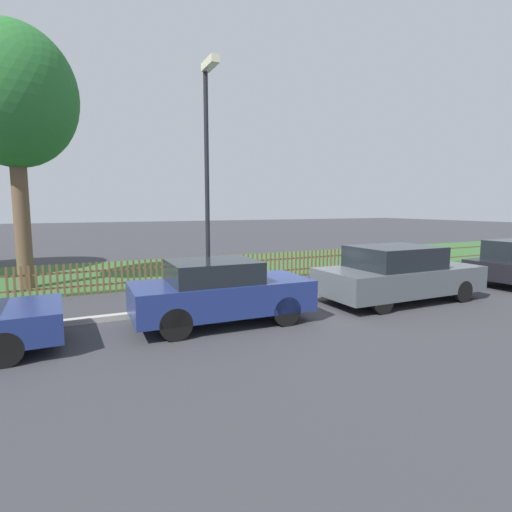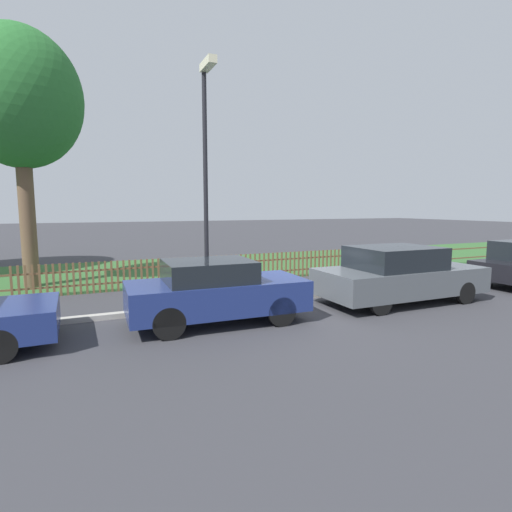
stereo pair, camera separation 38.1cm
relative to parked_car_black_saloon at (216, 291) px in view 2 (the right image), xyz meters
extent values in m
plane|color=#38383D|center=(2.32, 1.14, -0.70)|extent=(120.00, 120.00, 0.00)
cube|color=#B2ADA3|center=(2.32, 1.24, -0.64)|extent=(43.24, 0.20, 0.12)
cube|color=#33602D|center=(2.32, 7.68, -0.69)|extent=(43.24, 6.92, 0.01)
cube|color=brown|center=(2.32, 4.25, -0.44)|extent=(43.24, 0.03, 0.05)
cube|color=brown|center=(2.32, 4.25, -0.04)|extent=(43.24, 0.03, 0.05)
cube|color=brown|center=(-4.34, 4.22, -0.24)|extent=(0.06, 0.03, 0.92)
cube|color=brown|center=(-4.17, 4.22, -0.24)|extent=(0.06, 0.03, 0.92)
cube|color=brown|center=(-4.01, 4.22, -0.24)|extent=(0.06, 0.03, 0.92)
cube|color=brown|center=(-3.84, 4.22, -0.24)|extent=(0.06, 0.03, 0.92)
cube|color=brown|center=(-3.67, 4.22, -0.24)|extent=(0.06, 0.03, 0.92)
cube|color=brown|center=(-3.50, 4.22, -0.24)|extent=(0.06, 0.03, 0.92)
cube|color=brown|center=(-3.33, 4.22, -0.24)|extent=(0.06, 0.03, 0.92)
cube|color=brown|center=(-3.16, 4.22, -0.24)|extent=(0.06, 0.03, 0.92)
cube|color=brown|center=(-2.99, 4.22, -0.24)|extent=(0.06, 0.03, 0.92)
cube|color=brown|center=(-2.83, 4.22, -0.24)|extent=(0.06, 0.03, 0.92)
cube|color=brown|center=(-2.66, 4.22, -0.24)|extent=(0.06, 0.03, 0.92)
cube|color=brown|center=(-2.49, 4.22, -0.24)|extent=(0.06, 0.03, 0.92)
cube|color=brown|center=(-2.32, 4.22, -0.24)|extent=(0.06, 0.03, 0.92)
cube|color=brown|center=(-2.15, 4.22, -0.24)|extent=(0.06, 0.03, 0.92)
cube|color=brown|center=(-1.98, 4.22, -0.24)|extent=(0.06, 0.03, 0.92)
cube|color=brown|center=(-1.81, 4.22, -0.24)|extent=(0.06, 0.03, 0.92)
cube|color=brown|center=(-1.65, 4.22, -0.24)|extent=(0.06, 0.03, 0.92)
cube|color=brown|center=(-1.48, 4.22, -0.24)|extent=(0.06, 0.03, 0.92)
cube|color=brown|center=(-1.31, 4.22, -0.24)|extent=(0.06, 0.03, 0.92)
cube|color=brown|center=(-1.14, 4.22, -0.24)|extent=(0.06, 0.03, 0.92)
cube|color=brown|center=(-0.97, 4.22, -0.24)|extent=(0.06, 0.03, 0.92)
cube|color=brown|center=(-0.80, 4.22, -0.24)|extent=(0.06, 0.03, 0.92)
cube|color=brown|center=(-0.63, 4.22, -0.24)|extent=(0.06, 0.03, 0.92)
cube|color=brown|center=(-0.47, 4.22, -0.24)|extent=(0.06, 0.03, 0.92)
cube|color=brown|center=(-0.30, 4.22, -0.24)|extent=(0.06, 0.03, 0.92)
cube|color=brown|center=(-0.13, 4.22, -0.24)|extent=(0.06, 0.03, 0.92)
cube|color=brown|center=(0.04, 4.22, -0.24)|extent=(0.06, 0.03, 0.92)
cube|color=brown|center=(0.21, 4.22, -0.24)|extent=(0.06, 0.03, 0.92)
cube|color=brown|center=(0.38, 4.22, -0.24)|extent=(0.06, 0.03, 0.92)
cube|color=brown|center=(0.55, 4.22, -0.24)|extent=(0.06, 0.03, 0.92)
cube|color=brown|center=(0.71, 4.22, -0.24)|extent=(0.06, 0.03, 0.92)
cube|color=brown|center=(0.88, 4.22, -0.24)|extent=(0.06, 0.03, 0.92)
cube|color=brown|center=(1.05, 4.22, -0.24)|extent=(0.06, 0.03, 0.92)
cube|color=brown|center=(1.22, 4.22, -0.24)|extent=(0.06, 0.03, 0.92)
cube|color=brown|center=(1.39, 4.22, -0.24)|extent=(0.06, 0.03, 0.92)
cube|color=brown|center=(1.56, 4.22, -0.24)|extent=(0.06, 0.03, 0.92)
cube|color=brown|center=(1.73, 4.22, -0.24)|extent=(0.06, 0.03, 0.92)
cube|color=brown|center=(1.89, 4.22, -0.24)|extent=(0.06, 0.03, 0.92)
cube|color=brown|center=(2.06, 4.22, -0.24)|extent=(0.06, 0.03, 0.92)
cube|color=brown|center=(2.23, 4.22, -0.24)|extent=(0.06, 0.03, 0.92)
cube|color=brown|center=(2.40, 4.22, -0.24)|extent=(0.06, 0.03, 0.92)
cube|color=brown|center=(2.57, 4.22, -0.24)|extent=(0.06, 0.03, 0.92)
cube|color=brown|center=(2.74, 4.22, -0.24)|extent=(0.06, 0.03, 0.92)
cube|color=brown|center=(2.91, 4.22, -0.24)|extent=(0.06, 0.03, 0.92)
cube|color=brown|center=(3.07, 4.22, -0.24)|extent=(0.06, 0.03, 0.92)
cube|color=brown|center=(3.24, 4.22, -0.24)|extent=(0.06, 0.03, 0.92)
cube|color=brown|center=(3.41, 4.22, -0.24)|extent=(0.06, 0.03, 0.92)
cube|color=brown|center=(3.58, 4.22, -0.24)|extent=(0.06, 0.03, 0.92)
cube|color=brown|center=(3.75, 4.22, -0.24)|extent=(0.06, 0.03, 0.92)
cube|color=brown|center=(3.92, 4.22, -0.24)|extent=(0.06, 0.03, 0.92)
cube|color=brown|center=(4.09, 4.22, -0.24)|extent=(0.06, 0.03, 0.92)
cube|color=brown|center=(4.25, 4.22, -0.24)|extent=(0.06, 0.03, 0.92)
cube|color=brown|center=(4.42, 4.22, -0.24)|extent=(0.06, 0.03, 0.92)
cube|color=brown|center=(4.59, 4.22, -0.24)|extent=(0.06, 0.03, 0.92)
cube|color=brown|center=(4.76, 4.22, -0.24)|extent=(0.06, 0.03, 0.92)
cube|color=brown|center=(4.93, 4.22, -0.24)|extent=(0.06, 0.03, 0.92)
cube|color=brown|center=(5.10, 4.22, -0.24)|extent=(0.06, 0.03, 0.92)
cube|color=brown|center=(5.27, 4.22, -0.24)|extent=(0.06, 0.03, 0.92)
cube|color=brown|center=(5.43, 4.22, -0.24)|extent=(0.06, 0.03, 0.92)
cube|color=brown|center=(5.60, 4.22, -0.24)|extent=(0.06, 0.03, 0.92)
cube|color=brown|center=(5.77, 4.22, -0.24)|extent=(0.06, 0.03, 0.92)
cube|color=brown|center=(5.94, 4.22, -0.24)|extent=(0.06, 0.03, 0.92)
cube|color=brown|center=(6.11, 4.22, -0.24)|extent=(0.06, 0.03, 0.92)
cube|color=brown|center=(6.28, 4.22, -0.24)|extent=(0.06, 0.03, 0.92)
cube|color=brown|center=(6.45, 4.22, -0.24)|extent=(0.06, 0.03, 0.92)
cube|color=brown|center=(6.61, 4.22, -0.24)|extent=(0.06, 0.03, 0.92)
cube|color=brown|center=(6.78, 4.22, -0.24)|extent=(0.06, 0.03, 0.92)
cube|color=brown|center=(6.95, 4.22, -0.24)|extent=(0.06, 0.03, 0.92)
cube|color=brown|center=(7.12, 4.22, -0.24)|extent=(0.06, 0.03, 0.92)
cube|color=brown|center=(7.29, 4.22, -0.24)|extent=(0.06, 0.03, 0.92)
cube|color=brown|center=(7.46, 4.22, -0.24)|extent=(0.06, 0.03, 0.92)
cube|color=brown|center=(7.63, 4.22, -0.24)|extent=(0.06, 0.03, 0.92)
cube|color=brown|center=(7.79, 4.22, -0.24)|extent=(0.06, 0.03, 0.92)
cube|color=brown|center=(7.96, 4.22, -0.24)|extent=(0.06, 0.03, 0.92)
cube|color=brown|center=(8.13, 4.22, -0.24)|extent=(0.06, 0.03, 0.92)
cube|color=brown|center=(8.30, 4.22, -0.24)|extent=(0.06, 0.03, 0.92)
cube|color=brown|center=(8.47, 4.22, -0.24)|extent=(0.06, 0.03, 0.92)
cube|color=brown|center=(8.64, 4.22, -0.24)|extent=(0.06, 0.03, 0.92)
cube|color=brown|center=(8.81, 4.22, -0.24)|extent=(0.06, 0.03, 0.92)
cube|color=brown|center=(8.97, 4.22, -0.24)|extent=(0.06, 0.03, 0.92)
cylinder|color=black|center=(-3.87, 0.83, -0.41)|extent=(0.57, 0.15, 0.57)
cube|color=navy|center=(0.04, 0.00, -0.11)|extent=(3.79, 1.73, 0.65)
cube|color=black|center=(-0.15, 0.00, 0.44)|extent=(1.84, 1.51, 0.44)
cylinder|color=black|center=(1.22, 0.71, -0.39)|extent=(0.63, 0.16, 0.63)
cylinder|color=black|center=(1.18, -0.78, -0.39)|extent=(0.63, 0.16, 0.63)
cylinder|color=black|center=(-1.10, 0.77, -0.39)|extent=(0.63, 0.16, 0.63)
cylinder|color=black|center=(-1.14, -0.71, -0.39)|extent=(0.63, 0.16, 0.63)
cube|color=#51565B|center=(5.01, -0.07, -0.13)|extent=(4.40, 1.86, 0.66)
cube|color=black|center=(4.79, -0.07, 0.48)|extent=(2.11, 1.67, 0.56)
cylinder|color=black|center=(6.38, 0.79, -0.41)|extent=(0.57, 0.14, 0.57)
cylinder|color=black|center=(6.38, -0.93, -0.41)|extent=(0.57, 0.14, 0.57)
cylinder|color=black|center=(3.65, 0.79, -0.41)|extent=(0.57, 0.14, 0.57)
cylinder|color=black|center=(3.65, -0.93, -0.41)|extent=(0.57, 0.14, 0.57)
cylinder|color=black|center=(9.17, 0.68, -0.39)|extent=(0.63, 0.16, 0.62)
cylinder|color=black|center=(1.92, 3.51, -0.41)|extent=(0.57, 0.12, 0.57)
cylinder|color=black|center=(0.57, 3.56, -0.41)|extent=(0.57, 0.12, 0.57)
ellipsoid|color=gray|center=(1.24, 3.54, -0.10)|extent=(1.81, 0.81, 0.74)
ellipsoid|color=gray|center=(1.66, 3.52, 0.10)|extent=(0.44, 0.95, 0.34)
cylinder|color=brown|center=(-4.06, 6.03, 1.57)|extent=(0.46, 0.46, 4.54)
ellipsoid|color=#286B2D|center=(-4.06, 6.03, 4.96)|extent=(3.56, 3.56, 4.09)
cylinder|color=black|center=(0.31, 1.66, 2.12)|extent=(0.11, 0.11, 5.64)
cube|color=beige|center=(0.31, 1.31, 5.04)|extent=(0.20, 0.76, 0.18)
camera|label=1|loc=(-2.88, -7.81, 1.77)|focal=28.00mm
camera|label=2|loc=(-2.53, -7.97, 1.77)|focal=28.00mm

